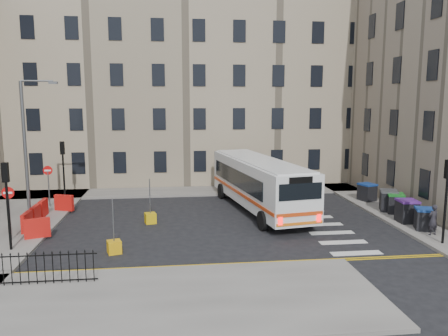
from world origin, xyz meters
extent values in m
plane|color=black|center=(0.00, 0.00, 0.00)|extent=(120.00, 120.00, 0.00)
cube|color=slate|center=(-6.00, 8.60, 0.07)|extent=(36.00, 3.20, 0.15)
cube|color=slate|center=(9.00, 4.00, 0.07)|extent=(2.40, 26.00, 0.15)
cube|color=slate|center=(-14.00, 1.00, 0.07)|extent=(6.00, 22.00, 0.15)
cube|color=slate|center=(-7.00, -10.00, 0.07)|extent=(20.00, 6.00, 0.15)
cube|color=tan|center=(-7.00, 15.50, 8.00)|extent=(38.00, 10.50, 16.00)
cylinder|color=black|center=(8.60, -5.50, 1.75)|extent=(0.12, 0.12, 3.20)
cube|color=black|center=(8.60, -5.50, 3.80)|extent=(0.28, 0.22, 0.90)
cylinder|color=black|center=(-12.00, 6.50, 1.75)|extent=(0.12, 0.12, 3.20)
cube|color=black|center=(-12.00, 6.50, 3.80)|extent=(0.28, 0.22, 0.90)
cylinder|color=black|center=(-12.00, -4.00, 1.75)|extent=(0.12, 0.12, 3.20)
cube|color=black|center=(-12.00, -4.00, 3.80)|extent=(0.28, 0.22, 0.90)
cylinder|color=#595B5E|center=(-13.00, 2.00, 4.15)|extent=(0.20, 0.20, 8.00)
cube|color=#595B5E|center=(-13.00, 2.00, 8.22)|extent=(0.50, 0.22, 0.14)
cylinder|color=#595B5E|center=(-12.50, 4.50, 1.35)|extent=(0.08, 0.08, 2.40)
cube|color=red|center=(-12.50, 4.50, 2.85)|extent=(0.60, 0.04, 0.60)
cylinder|color=#595B5E|center=(-12.50, -2.50, 1.35)|extent=(0.08, 0.08, 2.40)
cube|color=red|center=(-12.50, -2.50, 2.85)|extent=(0.60, 0.04, 0.60)
cube|color=red|center=(-12.20, -1.00, 0.65)|extent=(0.25, 1.25, 1.00)
cube|color=red|center=(-12.20, 0.50, 0.65)|extent=(0.25, 1.25, 1.00)
cube|color=red|center=(-12.20, 2.00, 0.65)|extent=(0.25, 1.25, 1.00)
cube|color=red|center=(-11.30, 3.30, 0.65)|extent=(1.26, 0.66, 1.00)
cube|color=red|center=(-11.30, -2.30, 0.65)|extent=(1.26, 0.66, 1.00)
cube|color=silver|center=(1.04, 2.47, 1.90)|extent=(4.64, 12.23, 2.71)
cube|color=black|center=(-0.40, 2.78, 2.12)|extent=(1.63, 9.44, 1.09)
cube|color=black|center=(2.30, 3.23, 2.12)|extent=(1.63, 9.44, 1.09)
cube|color=black|center=(0.06, 8.37, 2.17)|extent=(2.37, 0.45, 1.19)
cube|color=black|center=(2.02, -3.43, 2.44)|extent=(2.37, 0.45, 0.87)
cube|color=#BB3910|center=(-0.31, 2.25, 1.25)|extent=(1.96, 11.58, 0.20)
cube|color=#BB3910|center=(2.40, 2.70, 1.25)|extent=(1.96, 11.58, 0.20)
cube|color=#FF0C0C|center=(0.95, -3.62, 0.98)|extent=(0.24, 0.09, 0.43)
cube|color=#FF0C0C|center=(3.10, -3.26, 0.98)|extent=(0.24, 0.09, 0.43)
cylinder|color=black|center=(-0.96, 6.21, 0.54)|extent=(0.48, 1.12, 1.09)
cylinder|color=black|center=(1.72, 6.66, 0.54)|extent=(0.48, 1.12, 1.09)
cylinder|color=black|center=(0.40, -1.93, 0.54)|extent=(0.48, 1.12, 1.09)
cylinder|color=black|center=(3.08, -1.48, 0.54)|extent=(0.48, 1.12, 1.09)
cube|color=black|center=(8.97, -3.25, 0.68)|extent=(1.17, 1.25, 1.06)
cube|color=navy|center=(8.97, -3.25, 1.26)|extent=(1.23, 1.31, 0.11)
cube|color=black|center=(8.83, -1.73, 0.74)|extent=(1.05, 1.19, 1.17)
cube|color=#50207A|center=(8.83, -1.73, 1.38)|extent=(1.10, 1.24, 0.12)
cube|color=black|center=(9.20, 0.28, 0.70)|extent=(1.23, 1.31, 1.11)
cube|color=#17691F|center=(9.20, 0.28, 1.32)|extent=(1.29, 1.37, 0.12)
cube|color=black|center=(9.06, 0.87, 0.75)|extent=(1.32, 1.41, 1.19)
cube|color=#38393B|center=(9.06, 0.87, 1.40)|extent=(1.38, 1.48, 0.12)
cube|color=black|center=(8.96, 3.75, 0.69)|extent=(1.18, 1.27, 1.08)
cube|color=navy|center=(8.96, 3.75, 1.29)|extent=(1.24, 1.33, 0.11)
imported|color=black|center=(8.86, -4.20, 0.95)|extent=(0.65, 0.50, 1.60)
cube|color=#CCA30B|center=(-5.77, 0.25, 0.30)|extent=(0.73, 0.73, 0.60)
cube|color=#D79A0C|center=(-7.19, -4.67, 0.30)|extent=(0.75, 0.75, 0.60)
camera|label=1|loc=(-4.40, -24.59, 7.02)|focal=35.00mm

